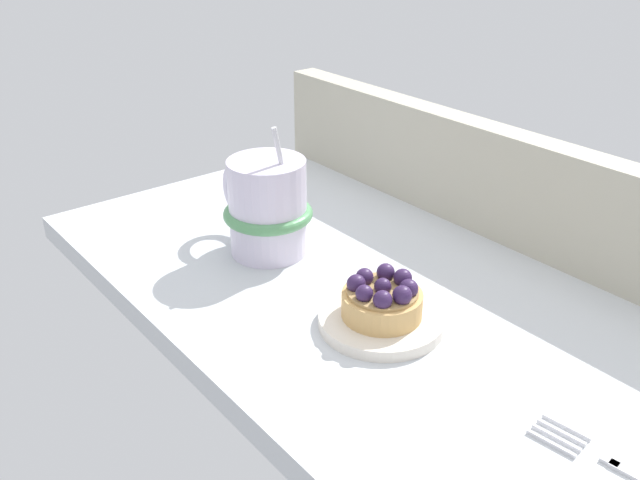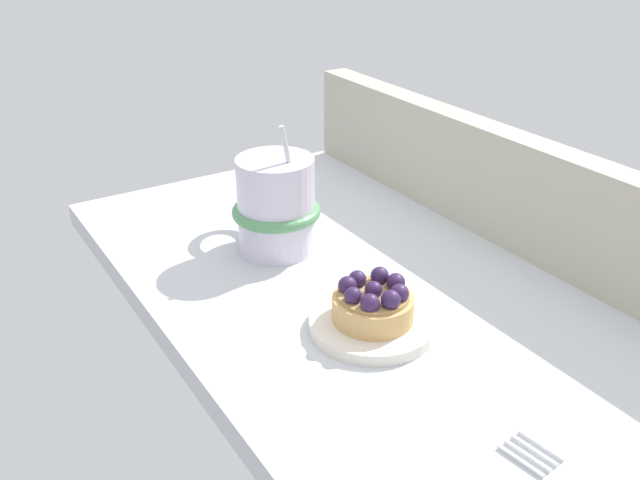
{
  "view_description": "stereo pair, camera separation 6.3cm",
  "coord_description": "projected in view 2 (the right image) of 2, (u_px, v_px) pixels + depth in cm",
  "views": [
    {
      "loc": [
        38.33,
        -38.84,
        33.07
      ],
      "look_at": [
        -5.31,
        -3.94,
        4.68
      ],
      "focal_mm": 38.94,
      "sensor_mm": 36.0,
      "label": 1
    },
    {
      "loc": [
        41.96,
        -33.75,
        33.07
      ],
      "look_at": [
        -5.31,
        -3.94,
        4.68
      ],
      "focal_mm": 38.94,
      "sensor_mm": 36.0,
      "label": 2
    }
  ],
  "objects": [
    {
      "name": "ground_plane",
      "position": [
        388.0,
        310.0,
        0.63
      ],
      "size": [
        72.81,
        38.3,
        2.46
      ],
      "primitive_type": "cube",
      "color": "silver"
    },
    {
      "name": "window_rail_back",
      "position": [
        532.0,
        199.0,
        0.68
      ],
      "size": [
        71.36,
        3.28,
        11.44
      ],
      "primitive_type": "cube",
      "color": "#B2AD99",
      "rests_on": "ground_plane"
    },
    {
      "name": "dessert_plate",
      "position": [
        372.0,
        324.0,
        0.58
      ],
      "size": [
        10.65,
        10.65,
        1.03
      ],
      "color": "silver",
      "rests_on": "ground_plane"
    },
    {
      "name": "raspberry_tart",
      "position": [
        373.0,
        302.0,
        0.57
      ],
      "size": [
        6.78,
        6.78,
        3.76
      ],
      "color": "tan",
      "rests_on": "dessert_plate"
    },
    {
      "name": "coffee_mug",
      "position": [
        275.0,
        205.0,
        0.69
      ],
      "size": [
        12.53,
        8.94,
        13.47
      ],
      "color": "silver",
      "rests_on": "ground_plane"
    }
  ]
}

